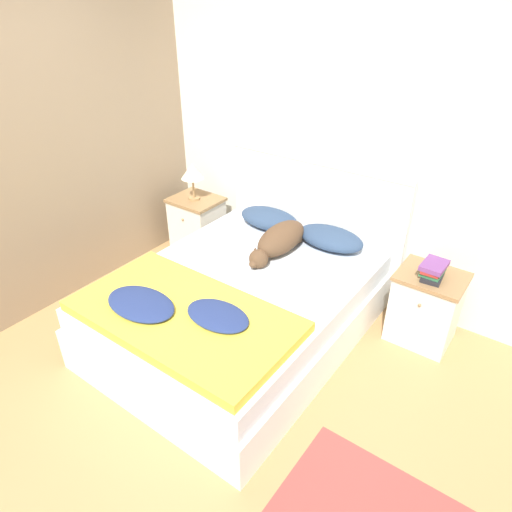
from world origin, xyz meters
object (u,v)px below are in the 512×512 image
(pillow_left, at_px, (269,219))
(dog, at_px, (280,240))
(nightstand_right, at_px, (425,307))
(book_stack, at_px, (433,270))
(nightstand_left, at_px, (198,225))
(table_lamp, at_px, (192,172))
(pillow_right, at_px, (331,238))
(bed, at_px, (240,308))

(pillow_left, relative_size, dog, 0.73)
(nightstand_right, xyz_separation_m, book_stack, (0.00, -0.03, 0.35))
(nightstand_left, bearing_deg, book_stack, -0.64)
(pillow_left, bearing_deg, table_lamp, -176.34)
(pillow_right, distance_m, book_stack, 0.86)
(pillow_left, relative_size, table_lamp, 1.58)
(nightstand_left, height_order, pillow_right, pillow_right)
(nightstand_right, xyz_separation_m, table_lamp, (-2.31, -0.02, 0.57))
(pillow_right, bearing_deg, nightstand_left, -178.57)
(book_stack, bearing_deg, bed, -146.52)
(pillow_right, bearing_deg, nightstand_right, -2.46)
(bed, distance_m, table_lamp, 1.52)
(nightstand_right, height_order, pillow_right, pillow_right)
(nightstand_right, height_order, book_stack, book_stack)
(table_lamp, bearing_deg, nightstand_left, 90.00)
(nightstand_left, bearing_deg, pillow_left, 2.46)
(nightstand_left, bearing_deg, nightstand_right, 0.00)
(pillow_right, height_order, dog, dog)
(nightstand_right, height_order, pillow_left, pillow_left)
(nightstand_left, xyz_separation_m, dog, (1.17, -0.28, 0.33))
(dog, bearing_deg, nightstand_right, 13.77)
(pillow_right, bearing_deg, pillow_left, 180.00)
(dog, bearing_deg, bed, -91.57)
(book_stack, bearing_deg, dog, -167.47)
(bed, distance_m, nightstand_left, 1.40)
(nightstand_left, relative_size, nightstand_right, 1.00)
(bed, distance_m, pillow_left, 0.95)
(nightstand_left, relative_size, dog, 0.75)
(bed, bearing_deg, pillow_left, 110.28)
(dog, bearing_deg, book_stack, 12.53)
(pillow_left, xyz_separation_m, pillow_right, (0.61, 0.00, 0.00))
(pillow_right, relative_size, book_stack, 2.29)
(nightstand_left, height_order, dog, dog)
(nightstand_left, distance_m, dog, 1.25)
(bed, distance_m, nightstand_right, 1.40)
(nightstand_right, relative_size, pillow_left, 1.03)
(book_stack, bearing_deg, table_lamp, 179.80)
(pillow_left, xyz_separation_m, dog, (0.32, -0.32, 0.03))
(dog, bearing_deg, pillow_left, 135.31)
(pillow_right, height_order, book_stack, book_stack)
(pillow_left, bearing_deg, nightstand_right, -1.43)
(dog, bearing_deg, pillow_right, 47.31)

